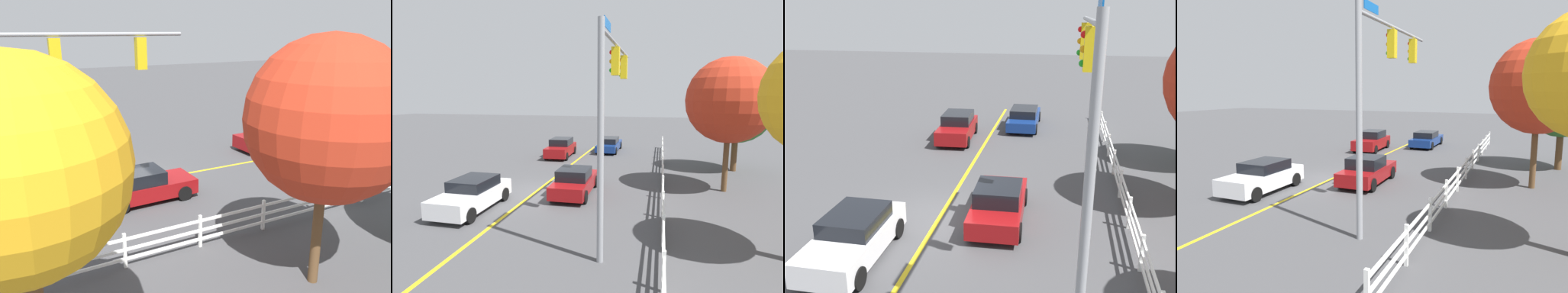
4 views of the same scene
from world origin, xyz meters
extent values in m
plane|color=#444447|center=(0.00, 0.00, 0.00)|extent=(120.00, 120.00, 0.00)
cube|color=gold|center=(-4.00, 0.00, 0.00)|extent=(28.00, 0.16, 0.01)
cylinder|color=gray|center=(6.25, 4.64, 3.59)|extent=(0.20, 0.20, 7.18)
cylinder|color=gray|center=(2.80, 4.64, 6.88)|extent=(6.90, 0.12, 0.12)
cube|color=#0C59B2|center=(5.35, 4.66, 7.16)|extent=(1.10, 0.03, 0.28)
cube|color=gold|center=(3.38, 4.64, 6.28)|extent=(0.32, 0.28, 1.00)
sphere|color=red|center=(3.38, 4.49, 6.60)|extent=(0.17, 0.17, 0.17)
sphere|color=orange|center=(3.38, 4.49, 6.28)|extent=(0.17, 0.17, 0.17)
sphere|color=#148C19|center=(3.38, 4.49, 5.96)|extent=(0.17, 0.17, 0.17)
cube|color=gold|center=(0.76, 4.64, 6.28)|extent=(0.32, 0.28, 1.00)
sphere|color=red|center=(0.76, 4.49, 6.60)|extent=(0.17, 0.17, 0.17)
sphere|color=orange|center=(0.76, 4.49, 6.28)|extent=(0.17, 0.17, 0.17)
sphere|color=#148C19|center=(0.76, 4.49, 5.96)|extent=(0.17, 0.17, 0.17)
cube|color=silver|center=(3.05, -1.77, 0.58)|extent=(4.19, 1.75, 0.72)
cube|color=black|center=(2.84, -1.77, 1.17)|extent=(1.99, 1.56, 0.47)
cylinder|color=black|center=(4.48, -0.98, 0.32)|extent=(0.64, 0.22, 0.64)
cylinder|color=black|center=(4.47, -2.58, 0.32)|extent=(0.64, 0.22, 0.64)
cylinder|color=black|center=(1.64, -0.96, 0.32)|extent=(0.64, 0.22, 0.64)
cylinder|color=black|center=(1.63, -2.57, 0.32)|extent=(0.64, 0.22, 0.64)
cube|color=navy|center=(-13.19, 1.80, 0.51)|extent=(4.79, 1.74, 0.57)
cube|color=black|center=(-12.95, 1.80, 1.04)|extent=(2.25, 1.56, 0.48)
cylinder|color=black|center=(-14.82, 1.00, 0.32)|extent=(0.64, 0.22, 0.64)
cylinder|color=black|center=(-14.82, 2.61, 0.32)|extent=(0.64, 0.22, 0.64)
cylinder|color=black|center=(-11.56, 1.00, 0.32)|extent=(0.64, 0.22, 0.64)
cylinder|color=black|center=(-11.56, 2.60, 0.32)|extent=(0.64, 0.22, 0.64)
cube|color=maroon|center=(-0.20, 2.11, 0.53)|extent=(4.15, 1.80, 0.63)
cube|color=black|center=(0.01, 2.11, 1.12)|extent=(1.76, 1.58, 0.54)
cylinder|color=black|center=(-1.58, 1.28, 0.32)|extent=(0.65, 0.24, 0.64)
cylinder|color=black|center=(-1.62, 2.87, 0.32)|extent=(0.65, 0.24, 0.64)
cylinder|color=black|center=(1.22, 1.35, 0.32)|extent=(0.65, 0.24, 0.64)
cylinder|color=black|center=(1.18, 2.93, 0.32)|extent=(0.65, 0.24, 0.64)
cube|color=maroon|center=(-9.66, -1.68, 0.59)|extent=(4.40, 1.96, 0.74)
cube|color=black|center=(-9.87, -1.69, 1.24)|extent=(2.24, 1.67, 0.56)
cylinder|color=black|center=(-8.24, -0.80, 0.32)|extent=(0.65, 0.25, 0.64)
cylinder|color=black|center=(-8.15, -2.40, 0.32)|extent=(0.65, 0.25, 0.64)
cylinder|color=black|center=(-11.17, -0.96, 0.32)|extent=(0.65, 0.25, 0.64)
cylinder|color=black|center=(-11.08, -2.56, 0.32)|extent=(0.65, 0.25, 0.64)
cube|color=white|center=(-16.00, 6.53, 0.57)|extent=(0.10, 0.10, 1.15)
cube|color=white|center=(-13.40, 6.53, 0.57)|extent=(0.10, 0.10, 1.15)
cube|color=white|center=(-10.80, 6.53, 0.57)|extent=(0.10, 0.10, 1.15)
cube|color=white|center=(-8.20, 6.53, 0.57)|extent=(0.10, 0.10, 1.15)
cube|color=white|center=(-5.60, 6.53, 0.57)|extent=(0.10, 0.10, 1.15)
cube|color=white|center=(-3.00, 6.53, 0.57)|extent=(0.10, 0.10, 1.15)
cube|color=white|center=(-0.40, 6.53, 0.57)|extent=(0.10, 0.10, 1.15)
cube|color=white|center=(2.20, 6.53, 0.57)|extent=(0.10, 0.10, 1.15)
cube|color=white|center=(-3.00, 6.53, 0.95)|extent=(26.00, 0.06, 0.09)
cube|color=white|center=(-3.00, 6.53, 0.60)|extent=(26.00, 0.06, 0.09)
cube|color=white|center=(-3.00, 6.53, 0.28)|extent=(26.00, 0.06, 0.09)
camera|label=1|loc=(5.25, 16.93, 7.02)|focal=36.44mm
camera|label=2|loc=(15.24, 6.33, 5.07)|focal=29.36mm
camera|label=3|loc=(13.70, 4.08, 7.14)|focal=40.21mm
camera|label=4|loc=(16.12, 9.22, 4.63)|focal=33.43mm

